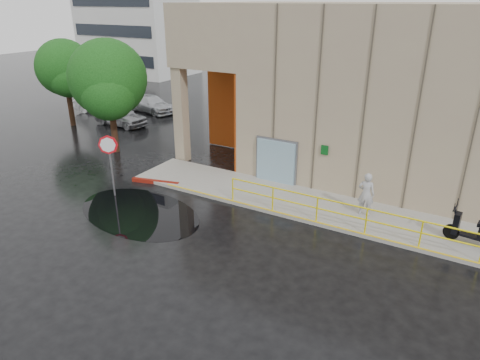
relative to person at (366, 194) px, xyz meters
The scene contains 15 objects.
ground 6.73m from the person, 135.78° to the right, with size 120.00×120.00×0.00m, color black.
sidewalk 1.24m from the person, 169.82° to the right, with size 20.00×3.00×0.15m, color gray.
building 7.10m from the person, 86.98° to the left, with size 20.00×10.17×8.00m.
guardrail 1.62m from the person, 109.11° to the right, with size 9.56×0.06×1.03m.
distant_building 40.74m from the person, 144.54° to the left, with size 12.00×8.08×15.00m.
person is the anchor object (origin of this frame).
scooter 3.96m from the person, ahead, with size 1.98×0.86×1.50m.
stop_sign 10.89m from the person, 161.15° to the right, with size 0.73×0.50×2.83m.
red_curb 9.73m from the person, behind, with size 2.40×0.18×0.18m, color maroon.
puddle 9.25m from the person, 152.87° to the right, with size 6.01×3.70×0.01m, color black.
car_a 19.07m from the person, 164.10° to the left, with size 1.63×4.06×1.38m, color #9D9FA3.
car_b 23.46m from the person, 161.79° to the left, with size 1.47×4.20×1.38m, color silver.
car_c 21.18m from the person, 154.14° to the left, with size 1.78×4.37×1.27m, color silver.
tree_near 14.78m from the person, behind, with size 4.21×4.21×6.30m.
tree_far 21.60m from the person, behind, with size 3.76×3.72×5.81m.
Camera 1 is at (8.09, -11.15, 8.17)m, focal length 32.00 mm.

